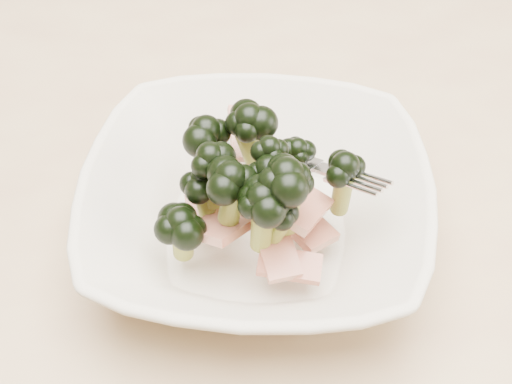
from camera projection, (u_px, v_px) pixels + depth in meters
dining_table at (233, 284)px, 0.66m from camera, size 1.20×0.80×0.75m
broccoli_dish at (256, 204)px, 0.54m from camera, size 0.31×0.31×0.12m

